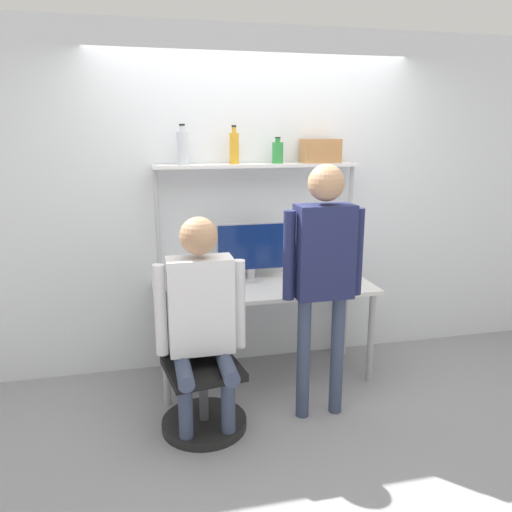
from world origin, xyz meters
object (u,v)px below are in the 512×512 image
at_px(laptop, 204,287).
at_px(office_chair, 202,387).
at_px(bottle_amber, 234,148).
at_px(cell_phone, 235,292).
at_px(person_seated, 201,309).
at_px(storage_box, 320,151).
at_px(person_standing, 324,261).
at_px(monitor, 251,250).
at_px(bottle_clear, 183,148).
at_px(bottle_green, 278,152).

xyz_separation_m(laptop, office_chair, (-0.09, -0.47, -0.54)).
bearing_deg(bottle_amber, cell_phone, -100.93).
xyz_separation_m(person_seated, storage_box, (1.07, 0.84, 0.93)).
bearing_deg(office_chair, person_standing, -3.78).
bearing_deg(monitor, storage_box, 3.74).
distance_m(person_standing, bottle_clear, 1.37).
bearing_deg(bottle_clear, storage_box, 0.00).
relative_size(cell_phone, person_seated, 0.11).
relative_size(person_seated, bottle_amber, 4.91).
bearing_deg(laptop, bottle_green, 27.65).
bearing_deg(cell_phone, person_standing, -47.67).
distance_m(laptop, storage_box, 1.41).
xyz_separation_m(office_chair, person_standing, (0.80, -0.05, 0.83)).
relative_size(laptop, person_seated, 0.21).
distance_m(person_seated, storage_box, 1.65).
relative_size(person_seated, person_standing, 0.82).
distance_m(cell_phone, office_chair, 0.75).
height_order(office_chair, person_seated, person_seated).
height_order(person_seated, bottle_green, bottle_green).
height_order(cell_phone, office_chair, office_chair).
height_order(bottle_amber, bottle_clear, bottle_clear).
relative_size(cell_phone, bottle_green, 0.75).
bearing_deg(cell_phone, office_chair, -124.16).
bearing_deg(office_chair, cell_phone, 55.84).
bearing_deg(storage_box, cell_phone, -156.60).
bearing_deg(bottle_clear, office_chair, -89.95).
xyz_separation_m(bottle_clear, bottle_green, (0.73, 0.00, -0.04)).
distance_m(monitor, bottle_clear, 0.94).
bearing_deg(storage_box, person_seated, -141.72).
distance_m(bottle_clear, bottle_green, 0.73).
height_order(person_standing, bottle_green, bottle_green).
bearing_deg(person_standing, bottle_green, 95.14).
relative_size(monitor, office_chair, 0.61).
bearing_deg(bottle_green, laptop, -152.35).
relative_size(person_seated, bottle_green, 7.04).
distance_m(laptop, cell_phone, 0.24).
bearing_deg(laptop, person_standing, -35.83).
relative_size(laptop, person_standing, 0.17).
xyz_separation_m(monitor, storage_box, (0.57, 0.04, 0.76)).
xyz_separation_m(monitor, cell_phone, (-0.18, -0.29, -0.24)).
bearing_deg(person_standing, monitor, 110.12).
bearing_deg(person_seated, office_chair, 98.64).
relative_size(bottle_amber, storage_box, 0.97).
relative_size(monitor, bottle_amber, 1.92).
xyz_separation_m(person_seated, bottle_green, (0.72, 0.84, 0.93)).
distance_m(laptop, person_standing, 0.93).
xyz_separation_m(cell_phone, office_chair, (-0.32, -0.48, -0.49)).
height_order(laptop, cell_phone, laptop).
bearing_deg(bottle_amber, person_seated, -114.19).
relative_size(monitor, storage_box, 1.87).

